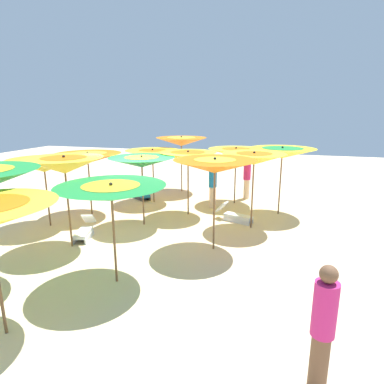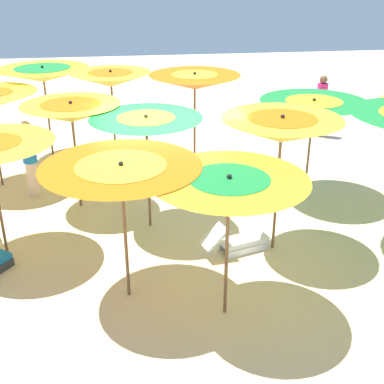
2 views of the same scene
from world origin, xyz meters
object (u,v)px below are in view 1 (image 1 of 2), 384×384
at_px(lounger_0, 140,194).
at_px(lounger_1, 84,231).
at_px(beach_umbrella_7, 142,162).
at_px(beach_umbrella_10, 282,153).
at_px(lounger_2, 236,215).
at_px(beachgoer_2, 213,184).
at_px(beach_umbrella_6, 188,157).
at_px(beach_umbrella_12, 215,166).
at_px(beachgoer_0, 323,327).
at_px(beach_umbrella_8, 64,165).
at_px(beach_umbrella_0, 181,142).
at_px(beach_umbrella_1, 153,154).
at_px(beach_ball, 138,185).
at_px(beach_umbrella_2, 88,158).
at_px(beach_umbrella_5, 236,153).
at_px(beach_umbrella_3, 44,165).
at_px(beach_umbrella_13, 111,193).
at_px(beach_umbrella_11, 254,159).
at_px(beachgoer_1, 247,177).

xyz_separation_m(lounger_0, lounger_1, (0.25, -4.33, -0.00)).
height_order(beach_umbrella_7, beach_umbrella_10, beach_umbrella_10).
distance_m(lounger_2, beachgoer_2, 1.84).
xyz_separation_m(beach_umbrella_6, beachgoer_2, (0.64, 1.03, -1.13)).
bearing_deg(beach_umbrella_12, beachgoer_0, -60.42).
xyz_separation_m(beach_umbrella_6, beach_umbrella_8, (-2.21, -3.54, 0.19)).
bearing_deg(beach_umbrella_0, beach_umbrella_1, -105.18).
xyz_separation_m(beach_umbrella_8, beach_ball, (-1.17, 6.65, -2.06)).
bearing_deg(beach_umbrella_12, beachgoer_2, 103.09).
height_order(beach_umbrella_0, beach_umbrella_6, beach_umbrella_0).
height_order(beach_umbrella_8, beachgoer_0, beach_umbrella_8).
xyz_separation_m(beach_umbrella_2, beach_umbrella_6, (3.27, 0.94, 0.03)).
bearing_deg(lounger_2, beach_umbrella_7, -137.84).
xyz_separation_m(beach_umbrella_12, beachgoer_2, (-0.85, 3.67, -1.32)).
height_order(beach_umbrella_1, beach_umbrella_10, beach_umbrella_10).
bearing_deg(beachgoer_2, beach_umbrella_7, 70.49).
xyz_separation_m(beach_umbrella_1, lounger_1, (-0.46, -4.07, -1.71)).
xyz_separation_m(beach_umbrella_1, beach_ball, (-1.60, 1.95, -1.76)).
xyz_separation_m(beach_umbrella_1, beach_umbrella_5, (3.13, 0.70, 0.07)).
height_order(beach_umbrella_12, lounger_0, beach_umbrella_12).
bearing_deg(lounger_0, beach_umbrella_3, -74.19).
bearing_deg(beach_umbrella_13, beach_ball, 112.10).
distance_m(beach_umbrella_2, beach_umbrella_8, 2.82).
bearing_deg(beach_umbrella_2, beach_umbrella_11, 1.98).
relative_size(beach_umbrella_8, lounger_2, 1.89).
height_order(beach_umbrella_2, beach_umbrella_12, beach_umbrella_12).
distance_m(beachgoer_0, beachgoer_2, 8.28).
relative_size(beachgoer_1, beach_ball, 5.41).
height_order(beach_umbrella_8, lounger_1, beach_umbrella_8).
relative_size(beach_umbrella_6, lounger_0, 2.01).
bearing_deg(beachgoer_0, beach_umbrella_13, -131.76).
distance_m(beach_umbrella_0, beach_umbrella_12, 6.39).
relative_size(beach_umbrella_1, beachgoer_1, 1.24).
distance_m(beach_umbrella_10, beach_umbrella_12, 3.88).
bearing_deg(lounger_0, beach_umbrella_10, 30.92).
xyz_separation_m(beach_umbrella_7, beachgoer_2, (1.70, 2.43, -1.13)).
bearing_deg(beach_umbrella_3, beach_umbrella_13, -34.12).
distance_m(beach_umbrella_12, beachgoer_2, 4.00).
relative_size(beach_umbrella_1, lounger_2, 1.63).
xyz_separation_m(beach_umbrella_8, beach_umbrella_13, (2.07, -1.32, -0.25)).
bearing_deg(beach_umbrella_13, beach_umbrella_8, 147.36).
height_order(beach_umbrella_13, beach_ball, beach_umbrella_13).
distance_m(beach_umbrella_7, beach_ball, 5.41).
bearing_deg(beach_umbrella_3, beach_ball, 84.76).
xyz_separation_m(beachgoer_1, beachgoer_2, (-1.07, -1.67, -0.00)).
relative_size(beach_umbrella_10, beachgoer_1, 1.39).
bearing_deg(beach_umbrella_6, beach_umbrella_3, -149.04).
bearing_deg(beach_umbrella_5, lounger_2, -80.15).
xyz_separation_m(beach_umbrella_10, beachgoer_0, (0.71, -7.55, -1.22)).
height_order(beach_umbrella_6, lounger_0, beach_umbrella_6).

